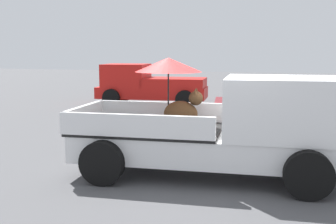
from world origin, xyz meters
TOP-DOWN VIEW (x-y plane):
  - ground_plane at (0.00, 0.00)m, footprint 80.00×80.00m
  - pickup_truck_main at (0.44, 0.06)m, footprint 5.20×2.63m
  - pickup_truck_red at (-4.78, 9.65)m, footprint 4.97×2.59m
  - parked_sedan_near at (1.16, 5.87)m, footprint 4.53×2.50m

SIDE VIEW (x-z plane):
  - ground_plane at x=0.00m, z-range 0.00..0.00m
  - parked_sedan_near at x=1.16m, z-range 0.08..1.41m
  - pickup_truck_red at x=-4.78m, z-range -0.03..1.77m
  - pickup_truck_main at x=0.44m, z-range -0.14..2.10m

